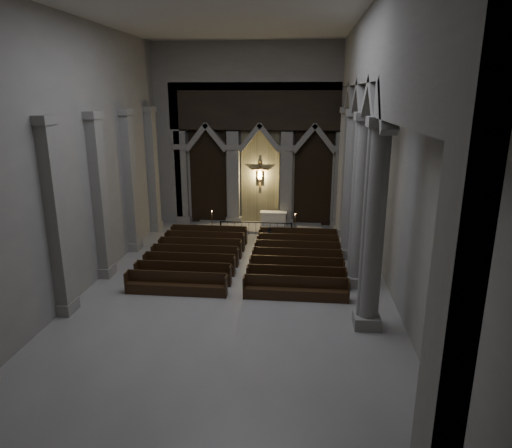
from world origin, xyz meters
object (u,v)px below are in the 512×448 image
Objects in this scene: altar at (273,218)px; pews at (245,260)px; candle_stand_right at (295,230)px; candle_stand_left at (212,228)px; worshipper at (269,236)px; altar_rail at (256,226)px.

altar is 0.18× the size of pews.
candle_stand_right is (1.49, -1.94, -0.21)m from altar.
worshipper is (3.83, -1.78, 0.12)m from candle_stand_left.
candle_stand_right is (5.35, 0.08, -0.02)m from candle_stand_left.
worshipper is (-1.52, -1.85, 0.15)m from candle_stand_right.
candle_stand_left is at bearing 179.97° from worshipper.
altar_rail is 0.46× the size of pews.
candle_stand_right is at bearing 0.81° from candle_stand_left.
worshipper reaches higher than altar_rail.
candle_stand_right is at bearing -52.43° from altar.
pews is at bearing -90.00° from altar_rail.
candle_stand_left reaches higher than altar_rail.
altar reaches higher than altar_rail.
altar_rail is at bearing 144.36° from worshipper.
altar_rail is 2.50m from candle_stand_right.
candle_stand_right is 0.15× the size of pews.
pews is (2.86, -5.52, -0.09)m from candle_stand_left.
altar_rail is 1.98m from worshipper.
altar_rail is (-1.00, -2.07, -0.01)m from altar.
worshipper is at bearing -90.33° from altar.
candle_stand_right is at bearing 66.01° from pews.
candle_stand_left reaches higher than worshipper.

